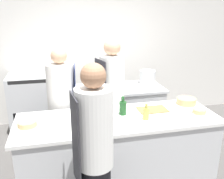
{
  "coord_description": "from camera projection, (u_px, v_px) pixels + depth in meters",
  "views": [
    {
      "loc": [
        -0.7,
        -2.68,
        2.13
      ],
      "look_at": [
        0.0,
        0.35,
        1.14
      ],
      "focal_mm": 40.0,
      "sensor_mm": 36.0,
      "label": 1
    }
  ],
  "objects": [
    {
      "name": "bottle_olive_oil",
      "position": [
        82.0,
        116.0,
        2.79
      ],
      "size": [
        0.08,
        0.08,
        0.29
      ],
      "color": "black",
      "rests_on": "prep_counter"
    },
    {
      "name": "bowl_ceramic_blue",
      "position": [
        199.0,
        111.0,
        3.14
      ],
      "size": [
        0.16,
        0.16,
        0.05
      ],
      "color": "tan",
      "rests_on": "prep_counter"
    },
    {
      "name": "wall_back",
      "position": [
        91.0,
        49.0,
        4.84
      ],
      "size": [
        8.0,
        0.06,
        2.8
      ],
      "color": "silver",
      "rests_on": "ground_plane"
    },
    {
      "name": "ground_plane",
      "position": [
        118.0,
        179.0,
        3.29
      ],
      "size": [
        16.0,
        16.0,
        0.0
      ],
      "primitive_type": "plane",
      "color": "#4C4947"
    },
    {
      "name": "prep_counter",
      "position": [
        118.0,
        150.0,
        3.16
      ],
      "size": [
        2.45,
        0.85,
        0.89
      ],
      "color": "silver",
      "rests_on": "ground_plane"
    },
    {
      "name": "chef_at_prep_near",
      "position": [
        95.0,
        157.0,
        2.23
      ],
      "size": [
        0.36,
        0.34,
        1.73
      ],
      "rotation": [
        0.0,
        0.0,
        1.68
      ],
      "color": "black",
      "rests_on": "ground_plane"
    },
    {
      "name": "chef_at_stove",
      "position": [
        62.0,
        106.0,
        3.56
      ],
      "size": [
        0.41,
        0.4,
        1.65
      ],
      "rotation": [
        0.0,
        0.0,
        -1.65
      ],
      "color": "black",
      "rests_on": "ground_plane"
    },
    {
      "name": "bottle_cooking_oil",
      "position": [
        123.0,
        108.0,
        3.09
      ],
      "size": [
        0.09,
        0.09,
        0.23
      ],
      "color": "#19471E",
      "rests_on": "prep_counter"
    },
    {
      "name": "pass_counter",
      "position": [
        112.0,
        113.0,
        4.3
      ],
      "size": [
        1.74,
        0.74,
        0.89
      ],
      "color": "silver",
      "rests_on": "ground_plane"
    },
    {
      "name": "bowl_prep_small",
      "position": [
        27.0,
        124.0,
        2.79
      ],
      "size": [
        0.21,
        0.21,
        0.06
      ],
      "color": "tan",
      "rests_on": "prep_counter"
    },
    {
      "name": "cutting_board",
      "position": [
        153.0,
        110.0,
        3.25
      ],
      "size": [
        0.38,
        0.25,
        0.01
      ],
      "color": "olive",
      "rests_on": "prep_counter"
    },
    {
      "name": "bowl_mixing_large",
      "position": [
        186.0,
        101.0,
        3.45
      ],
      "size": [
        0.26,
        0.26,
        0.09
      ],
      "color": "tan",
      "rests_on": "prep_counter"
    },
    {
      "name": "chef_at_pass_far",
      "position": [
        112.0,
        100.0,
        3.59
      ],
      "size": [
        0.4,
        0.39,
        1.77
      ],
      "rotation": [
        0.0,
        0.0,
        1.82
      ],
      "color": "black",
      "rests_on": "ground_plane"
    },
    {
      "name": "bottle_wine",
      "position": [
        79.0,
        107.0,
        3.06
      ],
      "size": [
        0.09,
        0.09,
        0.26
      ],
      "color": "silver",
      "rests_on": "prep_counter"
    },
    {
      "name": "bottle_vinegar",
      "position": [
        146.0,
        113.0,
        2.95
      ],
      "size": [
        0.07,
        0.07,
        0.2
      ],
      "color": "#B2A84C",
      "rests_on": "prep_counter"
    },
    {
      "name": "stockpot",
      "position": [
        147.0,
        77.0,
        4.4
      ],
      "size": [
        0.28,
        0.28,
        0.23
      ],
      "color": "silver",
      "rests_on": "pass_counter"
    },
    {
      "name": "oven_range",
      "position": [
        34.0,
        103.0,
        4.53
      ],
      "size": [
        0.81,
        0.62,
        1.04
      ],
      "color": "silver",
      "rests_on": "ground_plane"
    }
  ]
}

